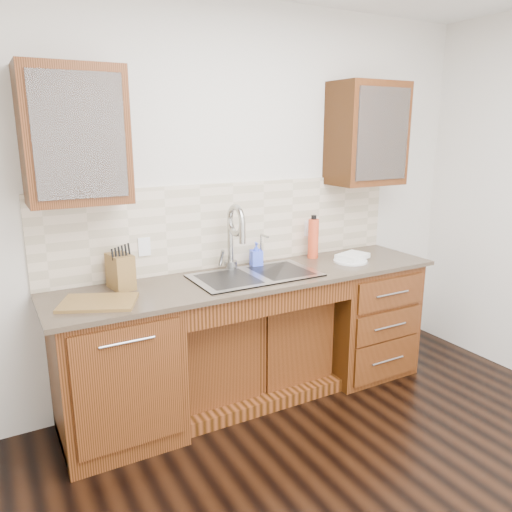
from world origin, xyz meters
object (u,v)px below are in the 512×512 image
water_bottle (313,239)px  knife_block (121,271)px  soap_bottle (256,254)px  cutting_board (98,302)px  plate (350,261)px

water_bottle → knife_block: bearing=-178.3°
soap_bottle → cutting_board: (-1.16, -0.26, -0.08)m
knife_block → plate: bearing=-15.5°
soap_bottle → cutting_board: bearing=-157.5°
soap_bottle → plate: (0.67, -0.23, -0.08)m
water_bottle → cutting_board: water_bottle is taller
soap_bottle → cutting_board: size_ratio=0.43×
cutting_board → plate: bearing=1.0°
soap_bottle → water_bottle: 0.50m
soap_bottle → knife_block: 0.97m
knife_block → soap_bottle: bearing=-6.7°
water_bottle → plate: bearing=-54.6°
knife_block → water_bottle: bearing=-7.0°
cutting_board → soap_bottle: bearing=12.6°
water_bottle → knife_block: water_bottle is taller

